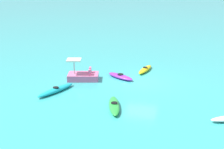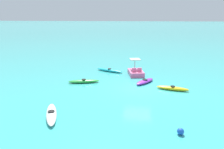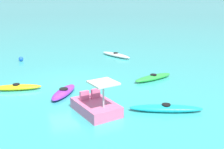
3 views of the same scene
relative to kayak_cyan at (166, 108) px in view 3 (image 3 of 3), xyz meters
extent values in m
plane|color=#38ADA8|center=(-5.61, -3.62, -0.16)|extent=(600.00, 600.00, 0.00)
ellipsoid|color=#19B7C6|center=(0.00, 0.00, 0.00)|extent=(1.82, 3.42, 0.32)
cylinder|color=black|center=(0.00, 0.00, 0.18)|extent=(0.52, 0.52, 0.05)
ellipsoid|color=white|center=(-11.96, 1.69, 0.00)|extent=(3.28, 1.99, 0.32)
cylinder|color=black|center=(-11.96, 1.69, 0.18)|extent=(0.56, 0.56, 0.05)
ellipsoid|color=purple|center=(-3.77, -4.19, 0.00)|extent=(2.61, 2.04, 0.32)
cylinder|color=black|center=(-3.77, -4.19, 0.18)|extent=(0.66, 0.66, 0.05)
ellipsoid|color=yellow|center=(-5.42, -6.64, 0.00)|extent=(1.13, 2.86, 0.32)
cylinder|color=black|center=(-5.42, -6.64, 0.18)|extent=(0.45, 0.45, 0.05)
ellipsoid|color=green|center=(-4.71, 1.71, 0.00)|extent=(1.48, 3.05, 0.32)
cylinder|color=black|center=(-4.71, 1.71, 0.18)|extent=(0.51, 0.51, 0.05)
cube|color=pink|center=(-0.96, -3.14, 0.09)|extent=(2.69, 2.03, 0.50)
cube|color=pink|center=(-1.57, -2.98, 0.56)|extent=(0.26, 0.47, 0.44)
cube|color=pink|center=(-1.42, -3.56, 0.56)|extent=(0.26, 0.47, 0.44)
cylinder|color=#B2B2B7|center=(-0.28, -2.97, 0.89)|extent=(0.08, 0.08, 1.10)
cube|color=silver|center=(-0.28, -2.97, 1.48)|extent=(1.33, 1.33, 0.08)
sphere|color=blue|center=(-12.84, -6.28, 0.03)|extent=(0.38, 0.38, 0.38)
camera|label=1|loc=(-8.92, 18.91, 7.63)|focal=49.25mm
camera|label=2|loc=(-23.57, -4.27, 6.09)|focal=33.59mm
camera|label=3|loc=(10.53, -6.20, 5.13)|focal=44.25mm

